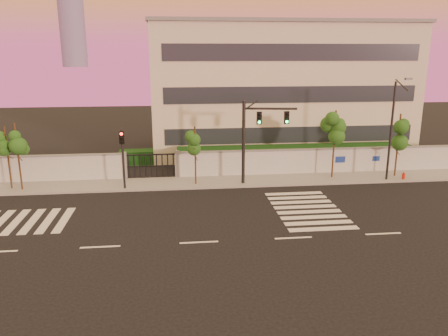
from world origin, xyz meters
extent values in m
plane|color=black|center=(0.00, 0.00, 0.00)|extent=(120.00, 120.00, 0.00)
cube|color=gray|center=(0.00, 10.50, 0.07)|extent=(60.00, 3.00, 0.15)
cube|color=#ABADB2|center=(14.50, 12.00, 1.00)|extent=(31.00, 0.30, 2.00)
cube|color=slate|center=(14.50, 12.00, 2.06)|extent=(31.00, 0.36, 0.12)
cube|color=slate|center=(-5.00, 12.00, 1.10)|extent=(0.35, 0.35, 2.20)
cube|color=slate|center=(-1.00, 12.00, 1.10)|extent=(0.35, 0.35, 2.20)
cube|color=black|center=(9.00, 14.50, 0.90)|extent=(20.00, 2.00, 1.80)
cube|color=black|center=(-3.00, 17.00, 0.60)|extent=(6.00, 1.50, 1.20)
cube|color=beige|center=(9.00, 22.00, 6.00)|extent=(24.00, 12.00, 12.00)
cube|color=#262D38|center=(9.00, 15.98, 2.50)|extent=(22.00, 0.08, 1.40)
cube|color=#262D38|center=(9.00, 15.98, 6.00)|extent=(22.00, 0.08, 1.40)
cube|color=#262D38|center=(9.00, 15.98, 9.50)|extent=(22.00, 0.08, 1.40)
cube|color=slate|center=(9.00, 22.00, 12.10)|extent=(24.40, 12.40, 0.30)
cube|color=silver|center=(-11.30, 4.00, 0.01)|extent=(0.50, 4.00, 0.02)
cube|color=silver|center=(-10.40, 4.00, 0.01)|extent=(0.50, 4.00, 0.02)
cube|color=silver|center=(-9.50, 4.00, 0.01)|extent=(0.50, 4.00, 0.02)
cube|color=silver|center=(-8.60, 4.00, 0.01)|extent=(0.50, 4.00, 0.02)
cube|color=silver|center=(-7.70, 4.00, 0.01)|extent=(0.50, 4.00, 0.02)
cube|color=silver|center=(7.00, 1.00, 0.01)|extent=(4.00, 0.50, 0.02)
cube|color=silver|center=(7.00, 1.90, 0.01)|extent=(4.00, 0.50, 0.02)
cube|color=silver|center=(7.00, 2.80, 0.01)|extent=(4.00, 0.50, 0.02)
cube|color=silver|center=(7.00, 3.70, 0.01)|extent=(4.00, 0.50, 0.02)
cube|color=silver|center=(7.00, 4.60, 0.01)|extent=(4.00, 0.50, 0.02)
cube|color=silver|center=(7.00, 5.50, 0.01)|extent=(4.00, 0.50, 0.02)
cube|color=silver|center=(7.00, 6.40, 0.01)|extent=(4.00, 0.50, 0.02)
cube|color=silver|center=(7.00, 7.30, 0.01)|extent=(4.00, 0.50, 0.02)
cube|color=silver|center=(-5.00, 0.00, 0.01)|extent=(2.00, 0.15, 0.01)
cube|color=silver|center=(0.00, 0.00, 0.01)|extent=(2.00, 0.15, 0.01)
cube|color=silver|center=(5.00, 0.00, 0.01)|extent=(2.00, 0.15, 0.01)
cube|color=silver|center=(10.00, 0.00, 0.01)|extent=(2.00, 0.15, 0.01)
cylinder|color=#382314|center=(-12.77, 10.31, 2.30)|extent=(0.11, 0.11, 4.61)
sphere|color=#1F4F16|center=(-12.77, 10.31, 3.69)|extent=(1.04, 1.04, 1.04)
sphere|color=#1F4F16|center=(-12.44, 10.50, 3.00)|extent=(0.79, 0.79, 0.79)
sphere|color=#1F4F16|center=(-13.05, 10.17, 3.23)|extent=(0.75, 0.75, 0.75)
cylinder|color=#382314|center=(-11.94, 9.96, 2.42)|extent=(0.12, 0.12, 4.85)
sphere|color=#1F4F16|center=(-11.94, 9.96, 3.88)|extent=(1.11, 1.11, 1.11)
sphere|color=#1F4F16|center=(-11.59, 10.16, 3.15)|extent=(0.85, 0.85, 0.85)
sphere|color=#1F4F16|center=(-12.25, 9.80, 3.39)|extent=(0.81, 0.81, 0.81)
cylinder|color=#382314|center=(0.32, 9.96, 2.20)|extent=(0.12, 0.12, 4.40)
sphere|color=#1F4F16|center=(0.32, 9.96, 3.52)|extent=(1.13, 1.13, 1.13)
sphere|color=#1F4F16|center=(0.68, 10.17, 2.86)|extent=(0.87, 0.87, 0.87)
sphere|color=#1F4F16|center=(0.01, 9.81, 3.08)|extent=(0.82, 0.82, 0.82)
cylinder|color=#382314|center=(10.90, 10.57, 2.65)|extent=(0.13, 0.13, 5.31)
sphere|color=#1F4F16|center=(10.90, 10.57, 4.25)|extent=(1.16, 1.16, 1.16)
sphere|color=#1F4F16|center=(11.27, 10.78, 3.45)|extent=(0.88, 0.88, 0.88)
sphere|color=#1F4F16|center=(10.59, 10.41, 3.72)|extent=(0.84, 0.84, 0.84)
cylinder|color=#382314|center=(15.94, 10.41, 2.50)|extent=(0.13, 0.13, 5.01)
sphere|color=#1F4F16|center=(15.94, 10.41, 4.01)|extent=(1.17, 1.17, 1.17)
sphere|color=#1F4F16|center=(16.31, 10.62, 3.25)|extent=(0.90, 0.90, 0.90)
sphere|color=#1F4F16|center=(15.62, 10.25, 3.51)|extent=(0.85, 0.85, 0.85)
cylinder|color=black|center=(3.81, 9.76, 3.11)|extent=(0.24, 0.24, 6.22)
cylinder|color=black|center=(5.72, 9.76, 5.62)|extent=(3.80, 0.72, 0.16)
cube|color=black|center=(4.91, 9.71, 4.97)|extent=(0.35, 0.18, 0.90)
sphere|color=#0CF259|center=(4.91, 9.60, 4.69)|extent=(0.20, 0.20, 0.20)
cube|color=black|center=(6.92, 9.71, 4.97)|extent=(0.35, 0.18, 0.90)
sphere|color=#0CF259|center=(6.92, 9.60, 4.69)|extent=(0.20, 0.20, 0.20)
cylinder|color=black|center=(-4.77, 9.45, 2.20)|extent=(0.16, 0.16, 4.40)
cube|color=black|center=(-4.77, 9.40, 3.81)|extent=(0.34, 0.18, 0.88)
sphere|color=red|center=(-4.77, 9.29, 4.09)|extent=(0.20, 0.20, 0.20)
cylinder|color=black|center=(14.81, 9.50, 3.74)|extent=(0.17, 0.17, 7.49)
cylinder|color=black|center=(14.81, 8.66, 7.30)|extent=(0.09, 1.79, 0.73)
cube|color=#3F3F44|center=(14.81, 7.81, 7.77)|extent=(0.47, 0.23, 0.14)
cylinder|color=red|center=(16.11, 9.36, 0.23)|extent=(0.20, 0.20, 0.46)
cylinder|color=red|center=(16.11, 9.36, 0.51)|extent=(0.26, 0.26, 0.09)
sphere|color=red|center=(16.11, 9.36, 0.61)|extent=(0.17, 0.17, 0.17)
cylinder|color=red|center=(16.11, 9.36, 0.32)|extent=(0.27, 0.13, 0.09)
camera|label=1|loc=(-1.02, -20.83, 9.55)|focal=35.00mm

